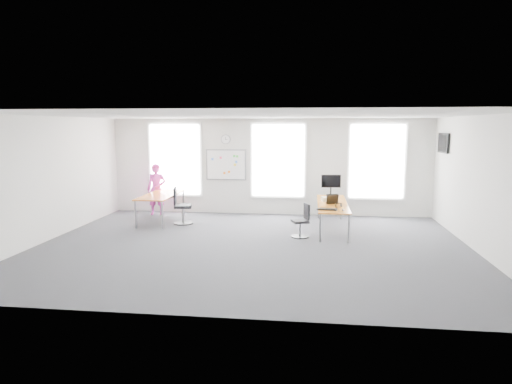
# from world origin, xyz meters

# --- Properties ---
(floor) EXTENTS (10.00, 10.00, 0.00)m
(floor) POSITION_xyz_m (0.00, 0.00, 0.00)
(floor) COLOR #27282D
(floor) RESTS_ON ground
(ceiling) EXTENTS (10.00, 10.00, 0.00)m
(ceiling) POSITION_xyz_m (0.00, 0.00, 3.00)
(ceiling) COLOR silver
(ceiling) RESTS_ON ground
(wall_back) EXTENTS (10.00, 0.00, 10.00)m
(wall_back) POSITION_xyz_m (0.00, 4.00, 1.50)
(wall_back) COLOR silver
(wall_back) RESTS_ON ground
(wall_front) EXTENTS (10.00, 0.00, 10.00)m
(wall_front) POSITION_xyz_m (0.00, -4.00, 1.50)
(wall_front) COLOR silver
(wall_front) RESTS_ON ground
(wall_left) EXTENTS (0.00, 10.00, 10.00)m
(wall_left) POSITION_xyz_m (-5.00, 0.00, 1.50)
(wall_left) COLOR silver
(wall_left) RESTS_ON ground
(wall_right) EXTENTS (0.00, 10.00, 10.00)m
(wall_right) POSITION_xyz_m (5.00, 0.00, 1.50)
(wall_right) COLOR silver
(wall_right) RESTS_ON ground
(window_left) EXTENTS (1.60, 0.06, 2.20)m
(window_left) POSITION_xyz_m (-3.00, 3.97, 1.70)
(window_left) COLOR white
(window_left) RESTS_ON wall_back
(window_mid) EXTENTS (1.60, 0.06, 2.20)m
(window_mid) POSITION_xyz_m (0.30, 3.97, 1.70)
(window_mid) COLOR white
(window_mid) RESTS_ON wall_back
(window_right) EXTENTS (1.60, 0.06, 2.20)m
(window_right) POSITION_xyz_m (3.30, 3.97, 1.70)
(window_right) COLOR white
(window_right) RESTS_ON wall_back
(desk_right) EXTENTS (0.79, 2.96, 0.72)m
(desk_right) POSITION_xyz_m (1.91, 2.02, 0.67)
(desk_right) COLOR orange
(desk_right) RESTS_ON ground
(desk_left) EXTENTS (0.87, 2.18, 0.79)m
(desk_left) POSITION_xyz_m (-3.01, 2.51, 0.73)
(desk_left) COLOR orange
(desk_left) RESTS_ON ground
(chair_right) EXTENTS (0.49, 0.49, 0.84)m
(chair_right) POSITION_xyz_m (1.13, 1.05, 0.37)
(chair_right) COLOR black
(chair_right) RESTS_ON ground
(chair_left) EXTENTS (0.56, 0.56, 1.05)m
(chair_left) POSITION_xyz_m (-2.33, 2.21, 0.46)
(chair_left) COLOR black
(chair_left) RESTS_ON ground
(person) EXTENTS (0.63, 0.46, 1.60)m
(person) POSITION_xyz_m (-3.48, 3.48, 0.80)
(person) COLOR #DC38AE
(person) RESTS_ON ground
(whiteboard) EXTENTS (1.20, 0.03, 0.90)m
(whiteboard) POSITION_xyz_m (-1.35, 3.97, 1.55)
(whiteboard) COLOR white
(whiteboard) RESTS_ON wall_back
(wall_clock) EXTENTS (0.30, 0.04, 0.30)m
(wall_clock) POSITION_xyz_m (-1.35, 3.97, 2.35)
(wall_clock) COLOR gray
(wall_clock) RESTS_ON wall_back
(tv) EXTENTS (0.06, 0.90, 0.55)m
(tv) POSITION_xyz_m (4.95, 3.00, 2.30)
(tv) COLOR black
(tv) RESTS_ON wall_right
(keyboard) EXTENTS (0.52, 0.29, 0.02)m
(keyboard) POSITION_xyz_m (1.74, 0.97, 0.73)
(keyboard) COLOR black
(keyboard) RESTS_ON desk_right
(mouse) EXTENTS (0.06, 0.10, 0.04)m
(mouse) POSITION_xyz_m (2.12, 0.87, 0.74)
(mouse) COLOR black
(mouse) RESTS_ON desk_right
(lens_cap) EXTENTS (0.07, 0.07, 0.01)m
(lens_cap) POSITION_xyz_m (1.98, 1.25, 0.72)
(lens_cap) COLOR black
(lens_cap) RESTS_ON desk_right
(headphones) EXTENTS (0.17, 0.09, 0.10)m
(headphones) POSITION_xyz_m (2.03, 1.45, 0.77)
(headphones) COLOR black
(headphones) RESTS_ON desk_right
(laptop_sleeve) EXTENTS (0.33, 0.27, 0.26)m
(laptop_sleeve) POSITION_xyz_m (1.90, 1.83, 0.85)
(laptop_sleeve) COLOR black
(laptop_sleeve) RESTS_ON desk_right
(paper_stack) EXTENTS (0.40, 0.34, 0.12)m
(paper_stack) POSITION_xyz_m (1.82, 2.30, 0.78)
(paper_stack) COLOR beige
(paper_stack) RESTS_ON desk_right
(monitor) EXTENTS (0.57, 0.23, 0.63)m
(monitor) POSITION_xyz_m (1.91, 3.25, 1.10)
(monitor) COLOR black
(monitor) RESTS_ON desk_right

